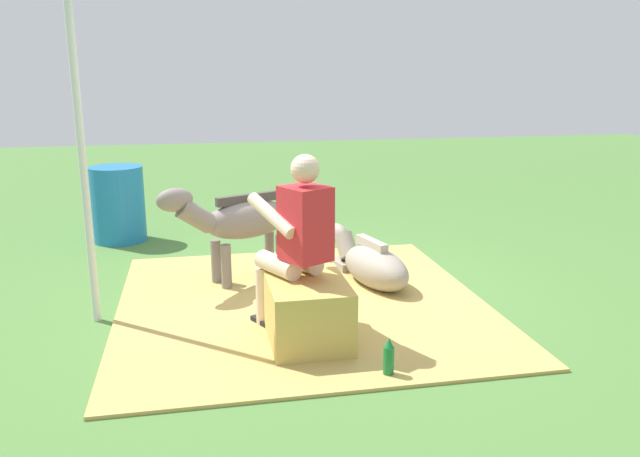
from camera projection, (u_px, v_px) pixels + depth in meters
name	position (u px, v px, depth m)	size (l,w,h in m)	color
ground_plane	(317.00, 295.00, 5.45)	(24.00, 24.00, 0.00)	#4C7A38
hay_patch	(302.00, 303.00, 5.21)	(3.05, 2.98, 0.02)	tan
hay_bale	(307.00, 312.00, 4.44)	(0.74, 0.55, 0.46)	tan
person_seated	(296.00, 237.00, 4.45)	(0.72, 0.59, 1.34)	beige
pony_standing	(239.00, 222.00, 5.60)	(0.73, 1.26, 0.95)	slate
pony_lying	(370.00, 263.00, 5.69)	(1.36, 0.61, 0.42)	gray
soda_bottle	(389.00, 358.00, 3.95)	(0.07, 0.07, 0.27)	#197233
water_barrel	(118.00, 204.00, 7.08)	(0.59, 0.59, 0.85)	#1E72B2
tent_pole_left	(82.00, 158.00, 4.58)	(0.06, 0.06, 2.54)	silver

